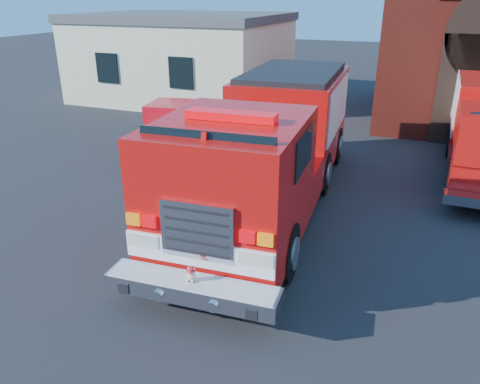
% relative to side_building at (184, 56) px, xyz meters
% --- Properties ---
extents(ground, '(100.00, 100.00, 0.00)m').
position_rel_side_building_xyz_m(ground, '(9.00, -13.00, -2.20)').
color(ground, black).
rests_on(ground, ground).
extents(side_building, '(10.20, 8.20, 4.35)m').
position_rel_side_building_xyz_m(side_building, '(0.00, 0.00, 0.00)').
color(side_building, beige).
rests_on(side_building, ground).
extents(fire_engine, '(3.64, 10.69, 3.24)m').
position_rel_side_building_xyz_m(fire_engine, '(8.88, -11.72, -0.53)').
color(fire_engine, black).
rests_on(fire_engine, ground).
extents(pickup_truck, '(2.79, 5.48, 1.71)m').
position_rel_side_building_xyz_m(pickup_truck, '(4.08, -8.24, -1.39)').
color(pickup_truck, black).
rests_on(pickup_truck, ground).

